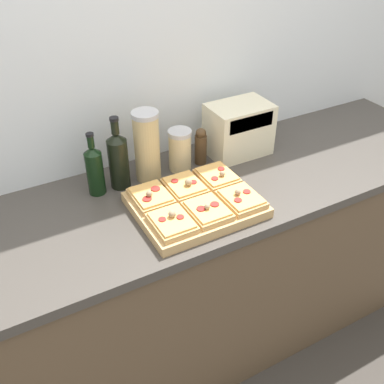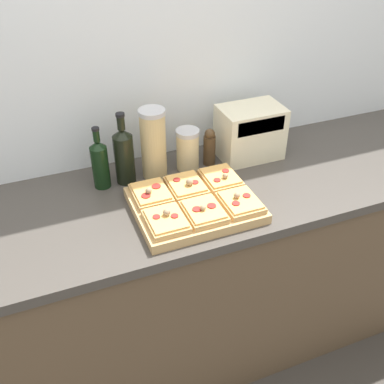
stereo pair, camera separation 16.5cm
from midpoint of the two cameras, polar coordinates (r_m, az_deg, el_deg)
wall_back at (r=1.88m, az=-2.53°, el=13.63°), size 6.00×0.06×2.50m
kitchen_counter at (r=2.05m, az=1.45°, el=-10.90°), size 2.63×0.67×0.93m
cutting_board at (r=1.65m, az=3.25°, el=-1.76°), size 0.44×0.36×0.04m
pizza_slice_back_left at (r=1.65m, az=-2.42°, el=-0.28°), size 0.13×0.16×0.05m
pizza_slice_back_center at (r=1.69m, az=2.10°, el=0.75°), size 0.13×0.16×0.06m
pizza_slice_back_right at (r=1.75m, az=6.36°, el=1.70°), size 0.13×0.16×0.05m
pizza_slice_front_left at (r=1.52m, az=-0.23°, el=-3.74°), size 0.13×0.16×0.05m
pizza_slice_front_center at (r=1.57m, az=4.58°, el=-2.55°), size 0.13×0.16×0.05m
pizza_slice_front_right at (r=1.63m, az=9.07°, el=-1.39°), size 0.13×0.16×0.05m
olive_oil_bottle at (r=1.75m, az=-8.98°, el=3.56°), size 0.07×0.07×0.26m
wine_bottle at (r=1.76m, az=-5.99°, el=4.66°), size 0.08×0.08×0.30m
grain_jar_tall at (r=1.77m, az=-2.27°, el=6.08°), size 0.10×0.10×0.29m
grain_jar_short at (r=1.85m, az=2.00°, el=5.35°), size 0.10×0.10×0.18m
pepper_mill at (r=1.89m, az=4.73°, el=5.63°), size 0.05×0.05×0.16m
toaster_oven at (r=1.96m, az=9.80°, el=7.43°), size 0.29×0.18×0.23m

